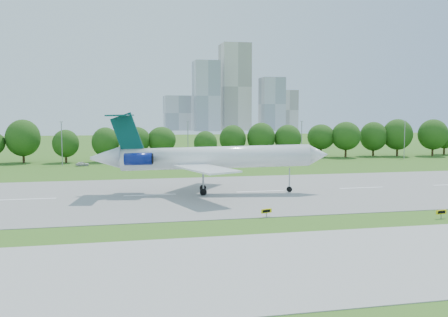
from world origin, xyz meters
TOP-DOWN VIEW (x-y plane):
  - ground at (0.00, 0.00)m, footprint 600.00×600.00m
  - runway at (0.00, 25.00)m, footprint 400.00×45.00m
  - taxiway at (0.00, -18.00)m, footprint 400.00×23.00m
  - tree_line at (0.00, 92.00)m, footprint 288.40×8.40m
  - light_poles at (-2.50, 82.00)m, footprint 175.90×0.25m
  - skyline at (100.16, 390.61)m, footprint 127.00×52.00m
  - airliner at (9.56, 25.33)m, footprint 42.26×30.51m
  - taxi_sign_centre at (14.22, 2.85)m, footprint 1.63×0.70m
  - taxi_sign_right at (36.97, -3.00)m, footprint 1.70×0.45m
  - service_vehicle_b at (-14.58, 79.94)m, footprint 3.83×2.40m

SIDE VIEW (x-z plane):
  - ground at x=0.00m, z-range 0.00..0.00m
  - runway at x=0.00m, z-range 0.00..0.08m
  - taxiway at x=0.00m, z-range 0.00..0.08m
  - service_vehicle_b at x=-14.58m, z-range 0.00..1.22m
  - taxi_sign_centre at x=14.22m, z-range 0.28..1.44m
  - taxi_sign_right at x=36.97m, z-range 0.28..1.47m
  - tree_line at x=0.00m, z-range 0.99..11.39m
  - light_poles at x=-2.50m, z-range 0.24..12.43m
  - airliner at x=9.56m, z-range -0.67..13.76m
  - skyline at x=100.16m, z-range -9.54..70.46m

